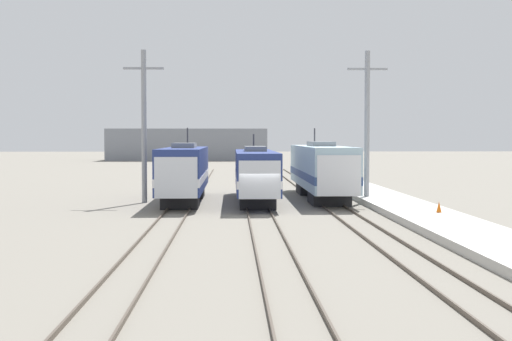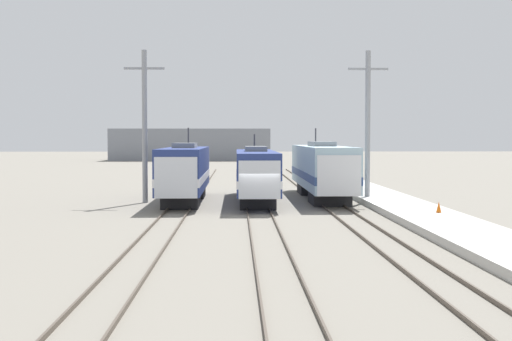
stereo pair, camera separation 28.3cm
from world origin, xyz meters
The scene contains 12 objects.
ground_plane centered at (0.00, 0.00, 0.00)m, with size 400.00×400.00×0.00m, color slate.
rail_pair_far_left centered at (-5.13, 0.00, 0.07)m, with size 1.51×120.00×0.15m.
rail_pair_center centered at (0.00, 0.00, 0.07)m, with size 1.51×120.00×0.15m.
rail_pair_far_right centered at (5.13, 0.00, 0.07)m, with size 1.51×120.00×0.15m.
locomotive_far_left centered at (-5.13, 7.35, 2.21)m, with size 2.92×16.13×5.45m.
locomotive_center centered at (0.00, 7.41, 2.10)m, with size 2.82×17.38×4.96m.
locomotive_far_right centered at (5.13, 10.04, 2.25)m, with size 3.11×18.88×5.46m.
catenary_tower_left centered at (-7.99, 7.53, 5.66)m, with size 2.90×0.38×10.95m.
catenary_tower_right centered at (8.10, 7.53, 5.66)m, with size 2.90×0.38×10.95m.
platform centered at (9.40, 0.00, 0.21)m, with size 4.00×120.00×0.42m.
traffic_cone centered at (10.11, -3.77, 0.73)m, with size 0.30×0.30×0.63m.
depot_building centered at (-10.91, 107.05, 3.27)m, with size 32.68×14.89×6.54m.
Camera 1 is at (-1.67, -43.82, 4.66)m, focal length 50.00 mm.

